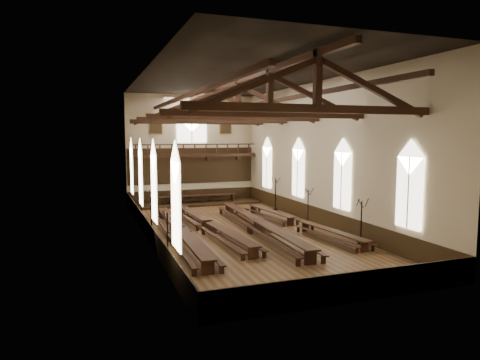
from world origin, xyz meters
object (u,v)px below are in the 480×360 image
Objects in this scene: refectory_row_a at (180,230)px; candelabrum_right_far at (275,200)px; candelabrum_left_far at (141,207)px; dais at (197,203)px; candelabrum_left_near at (168,244)px; refectory_row_c at (260,224)px; candelabrum_left_mid at (151,221)px; refectory_row_b at (209,224)px; refectory_row_d at (297,222)px; high_table at (197,196)px; candelabrum_right_mid at (308,212)px; candelabrum_right_near at (361,230)px.

candelabrum_right_far is at bearing 37.19° from refectory_row_a.
refectory_row_a is at bearing -79.05° from candelabrum_left_far.
candelabrum_left_near is (-5.63, -16.31, 0.67)m from dais.
refectory_row_c is 12.50m from dais.
refectory_row_c is 6.93m from candelabrum_left_mid.
candelabrum_left_far is 11.10m from candelabrum_right_far.
candelabrum_left_near is 5.71m from candelabrum_left_mid.
refectory_row_b reaches higher than refectory_row_d.
candelabrum_left_far is (-9.53, 7.01, 0.39)m from refectory_row_d.
refectory_row_d is at bearing -9.17° from candelabrum_left_mid.
high_table is (-0.00, 0.00, 0.67)m from dais.
candelabrum_left_near is at bearing -90.00° from candelabrum_left_mid.
candelabrum_right_mid is (9.68, 1.73, 0.21)m from refectory_row_a.
refectory_row_d is 10.41m from candelabrum_left_near.
dais is at bearing 107.80° from candelabrum_right_near.
candelabrum_right_far is (0.00, 11.93, 0.05)m from candelabrum_right_near.
candelabrum_right_near reaches higher than candelabrum_left_near.
refectory_row_b is 6.39m from candelabrum_left_near.
refectory_row_c reaches higher than refectory_row_d.
candelabrum_left_far is at bearing -137.70° from dais.
candelabrum_left_near reaches higher than refectory_row_a.
candelabrum_right_near is (11.10, -11.90, -0.07)m from candelabrum_left_far.
candelabrum_left_near is 0.89× the size of candelabrum_right_far.
refectory_row_c is (3.04, -1.39, 0.07)m from refectory_row_b.
refectory_row_a is at bearing -142.81° from candelabrum_right_far.
refectory_row_a is 1.28× the size of dais.
candelabrum_left_near is at bearing -90.00° from candelabrum_left_far.
refectory_row_b is 3.34m from refectory_row_c.
candelabrum_right_near reaches higher than refectory_row_b.
refectory_row_a is at bearing 154.66° from candelabrum_right_near.
dais is 12.04m from candelabrum_right_mid.
candelabrum_left_near is 11.19m from candelabrum_left_far.
candelabrum_left_far is (-5.63, -5.13, 0.11)m from high_table.
candelabrum_right_near is at bearing -45.94° from refectory_row_c.
candelabrum_left_far is at bearing 153.31° from candelabrum_right_mid.
candelabrum_left_far reaches higher than dais.
candelabrum_right_far is at bearing -42.97° from dais.
dais is (2.00, 11.06, -0.44)m from refectory_row_b.
candelabrum_right_mid is at bearing -26.69° from candelabrum_left_far.
candelabrum_right_far reaches higher than refectory_row_b.
refectory_row_d is at bearing -10.41° from refectory_row_b.
candelabrum_left_near reaches higher than high_table.
refectory_row_c is 2.08× the size of high_table.
candelabrum_right_far is at bearing 45.31° from candelabrum_left_near.
high_table is at bearing 71.27° from refectory_row_a.
candelabrum_right_mid is 5.62m from candelabrum_right_far.
refectory_row_d reaches higher than dais.
candelabrum_right_far is at bearing 38.61° from refectory_row_b.
dais is 17.27m from candelabrum_left_near.
candelabrum_right_far is (5.47, -5.09, 0.09)m from high_table.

